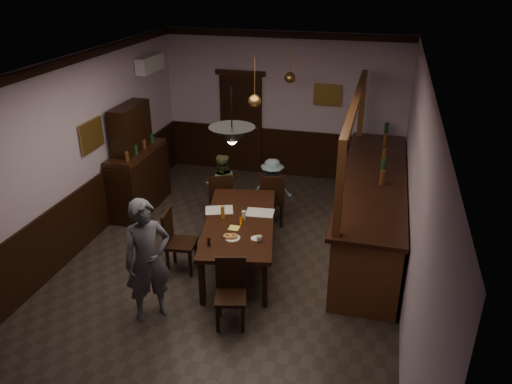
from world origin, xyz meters
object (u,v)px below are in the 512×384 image
(coffee_cup, at_px, (259,238))
(pendant_brass_mid, at_px, (255,101))
(person_seated_right, at_px, (272,189))
(pendant_brass_far, at_px, (290,78))
(dining_table, at_px, (240,224))
(chair_side, at_px, (176,238))
(chair_far_left, at_px, (221,197))
(soda_can, at_px, (242,221))
(chair_near, at_px, (231,289))
(pendant_iron, at_px, (232,136))
(chair_far_right, at_px, (272,197))
(person_standing, at_px, (148,260))
(bar_counter, at_px, (372,207))
(sideboard, at_px, (137,169))
(person_seated_left, at_px, (222,186))

(coffee_cup, xyz_separation_m, pendant_brass_mid, (-0.45, 1.49, 1.50))
(person_seated_right, height_order, pendant_brass_far, pendant_brass_far)
(dining_table, relative_size, coffee_cup, 29.46)
(dining_table, distance_m, person_seated_right, 1.62)
(chair_side, distance_m, pendant_brass_far, 3.72)
(chair_far_left, height_order, soda_can, chair_far_left)
(chair_near, bearing_deg, chair_side, 126.61)
(coffee_cup, height_order, pendant_iron, pendant_iron)
(chair_far_right, distance_m, person_standing, 2.95)
(bar_counter, relative_size, pendant_brass_far, 5.28)
(dining_table, xyz_separation_m, bar_counter, (1.87, 1.25, -0.08))
(chair_far_left, height_order, chair_far_right, chair_far_right)
(sideboard, bearing_deg, pendant_iron, -40.47)
(chair_near, distance_m, pendant_brass_mid, 2.92)
(chair_near, xyz_separation_m, person_standing, (-1.04, -0.14, 0.34))
(chair_near, height_order, coffee_cup, chair_near)
(dining_table, xyz_separation_m, chair_far_left, (-0.68, 1.16, -0.16))
(chair_side, bearing_deg, person_standing, 178.38)
(soda_can, xyz_separation_m, pendant_brass_mid, (-0.09, 1.09, 1.49))
(pendant_iron, distance_m, pendant_brass_mid, 1.77)
(chair_far_left, bearing_deg, person_standing, 65.49)
(person_seated_right, xyz_separation_m, pendant_brass_far, (0.05, 1.11, 1.74))
(chair_far_right, relative_size, pendant_iron, 1.25)
(chair_near, distance_m, sideboard, 3.72)
(chair_side, relative_size, pendant_brass_far, 1.19)
(chair_far_right, height_order, bar_counter, bar_counter)
(pendant_iron, distance_m, pendant_brass_far, 3.50)
(pendant_brass_mid, bearing_deg, pendant_iron, -83.95)
(chair_far_right, xyz_separation_m, chair_near, (0.08, -2.63, -0.04))
(dining_table, distance_m, chair_far_right, 1.36)
(chair_side, height_order, pendant_brass_far, pendant_brass_far)
(dining_table, bearing_deg, person_seated_left, 117.88)
(sideboard, relative_size, pendant_brass_mid, 2.44)
(pendant_brass_mid, bearing_deg, sideboard, 170.91)
(dining_table, height_order, pendant_brass_mid, pendant_brass_mid)
(chair_far_left, bearing_deg, person_seated_left, -97.77)
(dining_table, relative_size, person_seated_left, 1.98)
(pendant_iron, xyz_separation_m, pendant_brass_far, (0.01, 3.50, -0.04))
(person_seated_left, bearing_deg, person_seated_right, 174.17)
(chair_near, bearing_deg, chair_far_right, 77.40)
(chair_far_left, bearing_deg, soda_can, 98.10)
(chair_near, height_order, bar_counter, bar_counter)
(person_standing, height_order, pendant_brass_far, pendant_brass_far)
(person_standing, xyz_separation_m, pendant_iron, (0.94, 0.65, 1.50))
(chair_near, relative_size, person_seated_left, 0.75)
(coffee_cup, bearing_deg, person_seated_left, 109.70)
(person_seated_left, xyz_separation_m, coffee_cup, (1.18, -1.94, 0.20))
(soda_can, bearing_deg, chair_near, -80.53)
(person_standing, distance_m, soda_can, 1.57)
(chair_side, xyz_separation_m, pendant_brass_far, (1.05, 3.10, 1.77))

